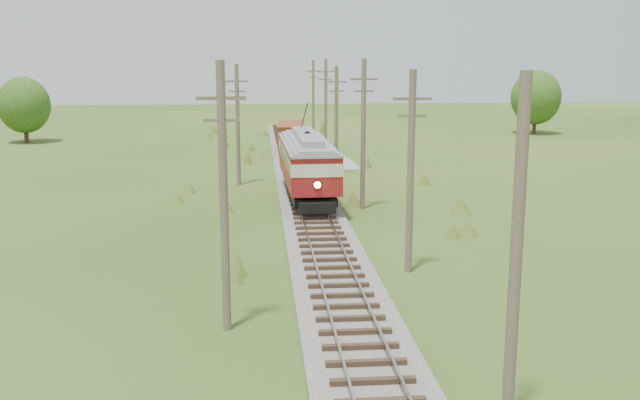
{
  "coord_description": "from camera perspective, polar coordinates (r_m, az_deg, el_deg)",
  "views": [
    {
      "loc": [
        -3.02,
        -11.05,
        9.1
      ],
      "look_at": [
        0.0,
        23.95,
        2.02
      ],
      "focal_mm": 40.0,
      "sensor_mm": 36.0,
      "label": 1
    }
  ],
  "objects": [
    {
      "name": "utility_pole_l_b",
      "position": [
        51.28,
        -6.6,
        6.09
      ],
      "size": [
        1.6,
        0.3,
        8.6
      ],
      "color": "brown",
      "rests_on": "ground"
    },
    {
      "name": "tree_mid_b",
      "position": [
        89.5,
        16.89,
        7.86
      ],
      "size": [
        5.88,
        5.88,
        7.57
      ],
      "color": "#38281C",
      "rests_on": "ground"
    },
    {
      "name": "streetcar",
      "position": [
        45.05,
        -1.04,
        3.19
      ],
      "size": [
        3.21,
        12.69,
        5.77
      ],
      "rotation": [
        0.0,
        0.0,
        0.02
      ],
      "color": "black",
      "rests_on": "ground"
    },
    {
      "name": "gravel_pile",
      "position": [
        60.32,
        1.5,
        3.32
      ],
      "size": [
        3.69,
        3.92,
        1.34
      ],
      "color": "gray",
      "rests_on": "ground"
    },
    {
      "name": "utility_pole_r_3",
      "position": [
        42.74,
        3.48,
        5.37
      ],
      "size": [
        1.6,
        0.3,
        9.0
      ],
      "color": "brown",
      "rests_on": "ground"
    },
    {
      "name": "tree_mid_a",
      "position": [
        83.06,
        -22.61,
        7.03
      ],
      "size": [
        5.46,
        5.46,
        7.03
      ],
      "color": "#38281C",
      "rests_on": "ground"
    },
    {
      "name": "railbed_main",
      "position": [
        46.02,
        -1.08,
        0.24
      ],
      "size": [
        3.6,
        96.0,
        0.57
      ],
      "color": "#605B54",
      "rests_on": "ground"
    },
    {
      "name": "utility_pole_r_2",
      "position": [
        30.09,
        7.26,
        2.37
      ],
      "size": [
        1.6,
        0.3,
        8.6
      ],
      "color": "brown",
      "rests_on": "ground"
    },
    {
      "name": "utility_pole_r_6",
      "position": [
        81.42,
        -0.55,
        8.14
      ],
      "size": [
        1.6,
        0.3,
        8.7
      ],
      "color": "brown",
      "rests_on": "ground"
    },
    {
      "name": "utility_pole_r_5",
      "position": [
        68.5,
        0.46,
        7.61
      ],
      "size": [
        1.6,
        0.3,
        8.9
      ],
      "color": "brown",
      "rests_on": "ground"
    },
    {
      "name": "utility_pole_l_a",
      "position": [
        23.51,
        -7.72,
        0.32
      ],
      "size": [
        1.6,
        0.3,
        9.0
      ],
      "color": "brown",
      "rests_on": "ground"
    },
    {
      "name": "utility_pole_r_1",
      "position": [
        17.81,
        15.41,
        -4.33
      ],
      "size": [
        0.3,
        0.3,
        8.8
      ],
      "color": "brown",
      "rests_on": "ground"
    },
    {
      "name": "utility_pole_r_4",
      "position": [
        55.58,
        1.31,
        6.46
      ],
      "size": [
        1.6,
        0.3,
        8.4
      ],
      "color": "brown",
      "rests_on": "ground"
    },
    {
      "name": "gondola",
      "position": [
        66.89,
        -2.33,
        5.2
      ],
      "size": [
        2.86,
        7.51,
        2.45
      ],
      "rotation": [
        0.0,
        0.0,
        -0.06
      ],
      "color": "black",
      "rests_on": "ground"
    }
  ]
}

